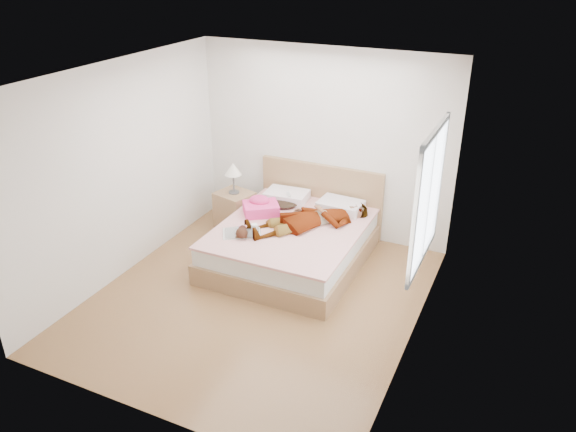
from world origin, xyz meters
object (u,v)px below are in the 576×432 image
Objects in this scene: phone at (289,194)px; bed at (294,240)px; woman at (311,215)px; nightstand at (235,208)px; plush_toy at (242,232)px; towel at (261,207)px; magazine at (242,233)px; coffee_mug at (254,228)px.

bed reaches higher than phone.
nightstand is at bearing -150.41° from woman.
plush_toy is 1.23m from nightstand.
plush_toy is (-0.12, -1.10, -0.10)m from phone.
bed is at bearing -105.49° from phone.
woman is at bearing -0.40° from towel.
bed is at bearing -112.11° from woman.
magazine is at bearing -84.73° from towel.
magazine is at bearing -132.13° from bed.
plush_toy is 0.25× the size of nightstand.
magazine is 0.11m from plush_toy.
phone is at bearing -176.03° from woman.
coffee_mug is at bearing -71.18° from towel.
towel is at bearing 98.65° from plush_toy.
bed reaches higher than towel.
phone reaches higher than magazine.
bed is at bearing 47.87° from magazine.
phone is 0.46m from towel.
nightstand is at bearing 152.75° from towel.
nightstand is (-0.63, 0.92, -0.18)m from magazine.
towel is at bearing -27.25° from nightstand.
phone is 0.70m from bed.
bed reaches higher than coffee_mug.
magazine is 1.13m from nightstand.
bed is 3.61× the size of towel.
phone is 0.71× the size of coffee_mug.
woman reaches higher than coffee_mug.
woman reaches higher than magazine.
coffee_mug reaches higher than magazine.
nightstand is (-0.80, -0.10, -0.33)m from phone.
plush_toy is (0.05, -0.08, 0.06)m from magazine.
phone is 0.87m from nightstand.
phone is (-0.50, 0.40, 0.05)m from woman.
plush_toy is (-0.43, -0.61, 0.30)m from bed.
coffee_mug is 0.12× the size of nightstand.
bed is 3.72× the size of magazine.
magazine is 0.17m from coffee_mug.
coffee_mug is (-0.56, -0.49, -0.07)m from woman.
woman is 0.64m from phone.
bed is at bearing 54.96° from plush_toy.
nightstand is (-0.74, 0.79, -0.22)m from coffee_mug.
plush_toy is (0.11, -0.70, -0.03)m from towel.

